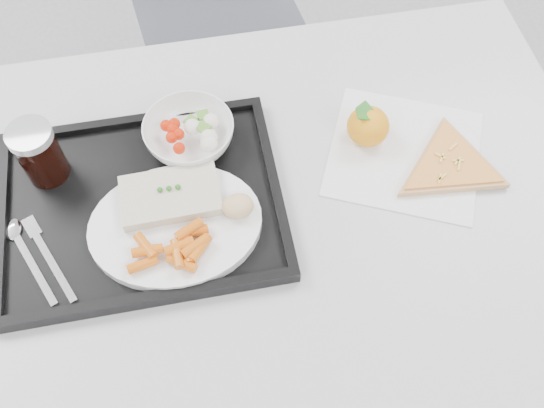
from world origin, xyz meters
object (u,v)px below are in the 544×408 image
Objects in this scene: salad_bowl at (189,134)px; pizza_slice at (450,165)px; tray at (142,205)px; dinner_plate at (176,225)px; tangerine at (368,126)px; cola_glass at (39,152)px; table at (247,230)px.

pizza_slice is (0.42, -0.12, -0.03)m from salad_bowl.
tray is 1.67× the size of dinner_plate.
tangerine reaches higher than pizza_slice.
tangerine is at bearing -2.05° from cola_glass.
tangerine is at bearing 24.37° from table.
cola_glass is 1.33× the size of tangerine.
cola_glass is 0.54m from tangerine.
cola_glass is 0.67m from pizza_slice.
tangerine reaches higher than tray.
salad_bowl reaches higher than tray.
tray is at bearing 177.97° from pizza_slice.
dinner_plate is 0.25m from cola_glass.
salad_bowl is 1.88× the size of tangerine.
dinner_plate is at bearing -169.35° from table.
tray is 2.96× the size of salad_bowl.
table is 11.11× the size of cola_glass.
cola_glass is at bearing 170.84° from pizza_slice.
tray is at bearing -131.15° from salad_bowl.
tray is 0.52m from pizza_slice.
tangerine is 0.28× the size of pizza_slice.
salad_bowl reaches higher than table.
salad_bowl is at bearing 116.80° from table.
cola_glass is (-0.20, 0.14, 0.05)m from dinner_plate.
cola_glass is at bearing 177.95° from tangerine.
table is 4.14× the size of pizza_slice.
table is 0.19m from salad_bowl.
tangerine reaches higher than salad_bowl.
tray is at bearing -170.07° from tangerine.
cola_glass reaches higher than tray.
pizza_slice is at bearing -2.03° from tray.
cola_glass is at bearing 143.57° from dinner_plate.
dinner_plate is 0.47m from pizza_slice.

